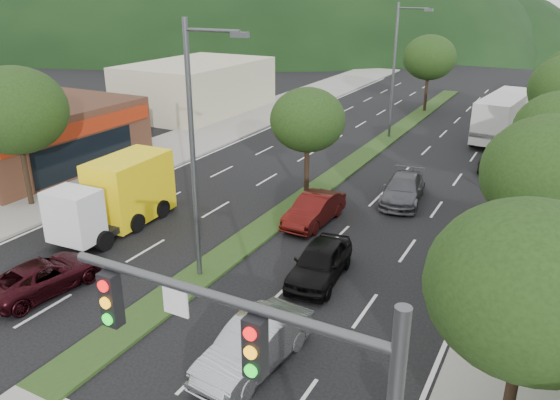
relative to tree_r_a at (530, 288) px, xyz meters
The scene contains 21 objects.
ground 13.54m from the tree_r_a, 161.57° to the right, with size 160.00×160.00×0.00m, color black.
sidewalk_left 32.99m from the tree_r_a, 139.97° to the left, with size 6.00×90.00×0.15m, color gray.
median 27.25m from the tree_r_a, 116.57° to the left, with size 1.60×56.00×0.12m, color #1D3412.
shop_left 32.51m from the tree_r_a, 160.14° to the left, with size 10.15×12.00×4.00m.
bldg_left_far 43.21m from the tree_r_a, 135.94° to the left, with size 9.00×14.00×4.60m, color beige.
hill_far 140.44m from the tree_r_a, 130.96° to the left, with size 176.00×132.00×82.00m, color black.
tree_r_a is the anchor object (origin of this frame).
tree_r_b 8.00m from the tree_r_a, 90.00° to the left, with size 4.80×4.80×6.94m.
tree_med_near 18.44m from the tree_r_a, 130.60° to the left, with size 4.00×4.00×6.02m.
tree_med_far 41.76m from the tree_r_a, 106.70° to the left, with size 4.80×4.80×6.94m.
tree_l_a 25.23m from the tree_r_a, 166.24° to the left, with size 5.20×5.20×7.25m.
streetlight_near 12.48m from the tree_r_a, 161.27° to the left, with size 2.60×0.25×10.00m.
streetlight_mid 31.32m from the tree_r_a, 112.13° to the left, with size 2.60×0.25×10.00m.
sedan_silver 8.25m from the tree_r_a, behind, with size 1.60×4.58×1.51m, color gray.
suv_maroon 17.11m from the tree_r_a, behind, with size 2.08×4.52×1.26m, color black.
car_queue_a 10.57m from the tree_r_a, 141.45° to the left, with size 1.78×4.43×1.51m, color black.
car_queue_b 18.07m from the tree_r_a, 113.97° to the left, with size 2.00×4.91×1.43m, color #49494E.
car_queue_c 15.60m from the tree_r_a, 132.58° to the left, with size 1.52×4.37×1.44m, color #490E0C.
car_queue_d 25.00m from the tree_r_a, 97.35° to the left, with size 2.39×5.19×1.44m, color black.
box_truck 19.75m from the tree_r_a, 160.84° to the left, with size 2.85×6.74×3.27m.
motorhome 32.89m from the tree_r_a, 97.34° to the left, with size 3.65×9.17×3.43m.
Camera 1 is at (12.07, -7.69, 10.90)m, focal length 35.00 mm.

